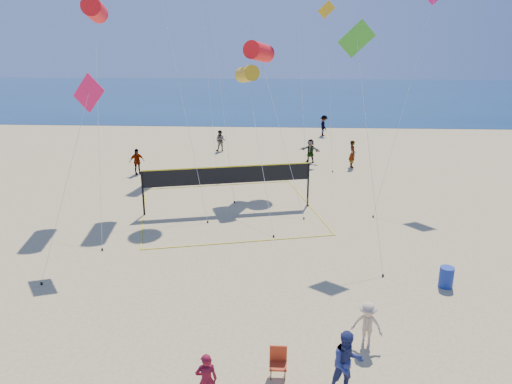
{
  "coord_description": "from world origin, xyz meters",
  "views": [
    {
      "loc": [
        1.79,
        -11.82,
        9.29
      ],
      "look_at": [
        1.07,
        2.0,
        4.74
      ],
      "focal_mm": 35.0,
      "sensor_mm": 36.0,
      "label": 1
    }
  ],
  "objects_px": {
    "trash_barrel": "(446,277)",
    "volleyball_net": "(228,180)",
    "camp_chair": "(278,360)",
    "woman": "(206,380)"
  },
  "relations": [
    {
      "from": "trash_barrel",
      "to": "volleyball_net",
      "type": "distance_m",
      "value": 12.17
    },
    {
      "from": "woman",
      "to": "volleyball_net",
      "type": "distance_m",
      "value": 14.74
    },
    {
      "from": "woman",
      "to": "camp_chair",
      "type": "distance_m",
      "value": 2.23
    },
    {
      "from": "camp_chair",
      "to": "trash_barrel",
      "type": "height_order",
      "value": "camp_chair"
    },
    {
      "from": "volleyball_net",
      "to": "woman",
      "type": "bearing_deg",
      "value": -99.64
    },
    {
      "from": "trash_barrel",
      "to": "volleyball_net",
      "type": "bearing_deg",
      "value": 138.68
    },
    {
      "from": "woman",
      "to": "camp_chair",
      "type": "relative_size",
      "value": 1.56
    },
    {
      "from": "trash_barrel",
      "to": "volleyball_net",
      "type": "height_order",
      "value": "volleyball_net"
    },
    {
      "from": "camp_chair",
      "to": "volleyball_net",
      "type": "relative_size",
      "value": 0.09
    },
    {
      "from": "woman",
      "to": "volleyball_net",
      "type": "xyz_separation_m",
      "value": [
        -1.0,
        14.68,
        0.88
      ]
    }
  ]
}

